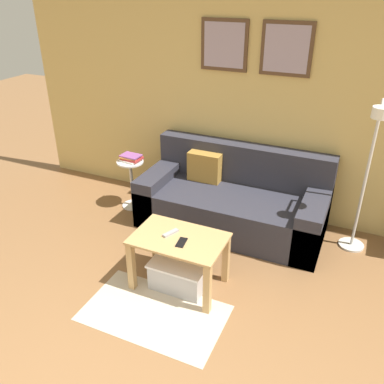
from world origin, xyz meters
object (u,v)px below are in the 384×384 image
at_px(storage_bin, 180,273).
at_px(cell_phone, 182,242).
at_px(book_stack, 131,158).
at_px(remote_control, 171,233).
at_px(floor_lamp, 367,172).
at_px(couch, 233,201).
at_px(side_table, 131,180).
at_px(coffee_table, 179,249).

distance_m(storage_bin, cell_phone, 0.37).
xyz_separation_m(book_stack, remote_control, (1.01, -1.02, -0.11)).
xyz_separation_m(floor_lamp, remote_control, (-1.41, -1.07, -0.38)).
xyz_separation_m(couch, storage_bin, (-0.08, -1.13, -0.16)).
relative_size(book_stack, cell_phone, 1.68).
bearing_deg(side_table, cell_phone, -43.10).
relative_size(book_stack, remote_control, 1.57).
distance_m(coffee_table, storage_bin, 0.25).
bearing_deg(coffee_table, floor_lamp, 39.53).
height_order(side_table, book_stack, book_stack).
relative_size(coffee_table, book_stack, 3.27).
height_order(couch, coffee_table, couch).
bearing_deg(remote_control, book_stack, 157.64).
height_order(couch, book_stack, couch).
relative_size(storage_bin, cell_phone, 3.49).
bearing_deg(coffee_table, cell_phone, -47.76).
height_order(floor_lamp, book_stack, floor_lamp).
relative_size(coffee_table, side_table, 1.35).
bearing_deg(storage_bin, floor_lamp, 40.11).
relative_size(couch, book_stack, 8.15).
relative_size(coffee_table, storage_bin, 1.58).
bearing_deg(remote_control, storage_bin, 3.66).
bearing_deg(couch, side_table, -175.47).
xyz_separation_m(storage_bin, floor_lamp, (1.31, 1.11, 0.75)).
bearing_deg(book_stack, storage_bin, -43.45).
bearing_deg(couch, coffee_table, -94.70).
distance_m(storage_bin, side_table, 1.54).
distance_m(storage_bin, remote_control, 0.38).
bearing_deg(book_stack, couch, 3.86).
distance_m(couch, storage_bin, 1.15).
xyz_separation_m(book_stack, cell_phone, (1.15, -1.10, -0.12)).
relative_size(storage_bin, remote_control, 3.25).
bearing_deg(couch, storage_bin, -94.07).
distance_m(coffee_table, remote_control, 0.15).
bearing_deg(floor_lamp, side_table, -178.40).
xyz_separation_m(storage_bin, side_table, (-1.12, 1.04, 0.21)).
distance_m(couch, coffee_table, 1.13).
relative_size(side_table, cell_phone, 4.09).
bearing_deg(remote_control, cell_phone, -6.91).
bearing_deg(remote_control, floor_lamp, 60.03).
xyz_separation_m(couch, book_stack, (-1.19, -0.08, 0.32)).
height_order(coffee_table, book_stack, book_stack).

